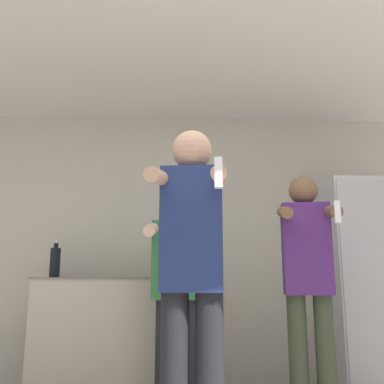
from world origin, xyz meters
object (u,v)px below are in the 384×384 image
object	(u,v)px
person_woman_foreground	(192,274)
person_spectator_back	(179,275)
refrigerator	(370,285)
person_man_side	(308,276)
bottle_tall_gin	(55,261)
bottle_amber_bourbon	(196,262)
bottle_clear_vodka	(171,265)

from	to	relation	value
person_woman_foreground	person_spectator_back	world-z (taller)	person_woman_foreground
refrigerator	person_man_side	distance (m)	1.13
bottle_tall_gin	bottle_amber_bourbon	world-z (taller)	bottle_amber_bourbon
person_spectator_back	bottle_amber_bourbon	bearing A→B (deg)	72.35
bottle_tall_gin	person_man_side	world-z (taller)	person_man_side
bottle_clear_vodka	person_woman_foreground	bearing A→B (deg)	-85.61
bottle_tall_gin	person_woman_foreground	world-z (taller)	person_woman_foreground
bottle_tall_gin	person_spectator_back	bearing A→B (deg)	-24.34
bottle_amber_bourbon	bottle_clear_vodka	distance (m)	0.22
refrigerator	bottle_clear_vodka	bearing A→B (deg)	178.91
bottle_tall_gin	bottle_amber_bourbon	distance (m)	1.22
person_man_side	person_spectator_back	xyz separation A→B (m)	(-0.88, 0.35, 0.01)
person_woman_foreground	person_man_side	world-z (taller)	person_woman_foreground
refrigerator	person_spectator_back	distance (m)	1.74
bottle_tall_gin	person_man_side	xyz separation A→B (m)	(1.95, -0.84, -0.13)
refrigerator	bottle_tall_gin	xyz separation A→B (m)	(-2.75, 0.03, 0.20)
bottle_clear_vodka	person_woman_foreground	xyz separation A→B (m)	(0.12, -1.54, -0.10)
refrigerator	bottle_clear_vodka	distance (m)	1.75
person_spectator_back	refrigerator	bearing A→B (deg)	15.08
bottle_tall_gin	person_spectator_back	size ratio (longest dim) A/B	0.20
refrigerator	person_woman_foreground	bearing A→B (deg)	-137.13
bottle_amber_bourbon	bottle_clear_vodka	xyz separation A→B (m)	(-0.22, 0.00, -0.02)
refrigerator	person_spectator_back	bearing A→B (deg)	-164.92
refrigerator	bottle_amber_bourbon	xyz separation A→B (m)	(-1.52, 0.03, 0.19)
person_woman_foreground	person_spectator_back	distance (m)	1.05
refrigerator	bottle_clear_vodka	world-z (taller)	refrigerator
person_man_side	person_spectator_back	world-z (taller)	person_man_side
refrigerator	person_woman_foreground	size ratio (longest dim) A/B	1.03
bottle_amber_bourbon	person_woman_foreground	xyz separation A→B (m)	(-0.10, -1.54, -0.12)
bottle_tall_gin	bottle_clear_vodka	world-z (taller)	bottle_tall_gin
person_woman_foreground	bottle_clear_vodka	bearing A→B (deg)	94.39
bottle_amber_bourbon	person_man_side	distance (m)	1.12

